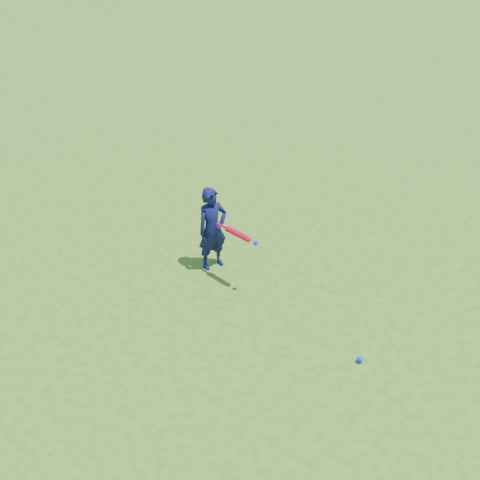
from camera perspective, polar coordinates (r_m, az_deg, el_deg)
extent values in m
plane|color=#396919|center=(7.17, 0.71, -3.42)|extent=(80.00, 80.00, 0.00)
imported|color=#0E1141|center=(6.98, -2.96, 1.18)|extent=(0.42, 0.50, 1.16)
sphere|color=#0C2BD1|center=(6.02, 12.65, -12.36)|extent=(0.07, 0.07, 0.07)
cylinder|color=red|center=(6.77, -2.36, 1.74)|extent=(0.02, 0.05, 0.05)
cylinder|color=red|center=(6.72, -1.85, 1.48)|extent=(0.17, 0.06, 0.03)
cylinder|color=red|center=(6.56, -0.26, 0.68)|extent=(0.37, 0.14, 0.08)
sphere|color=red|center=(6.46, 0.89, 0.09)|extent=(0.08, 0.08, 0.08)
sphere|color=#0C2ED7|center=(6.39, 1.68, -0.31)|extent=(0.06, 0.06, 0.06)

